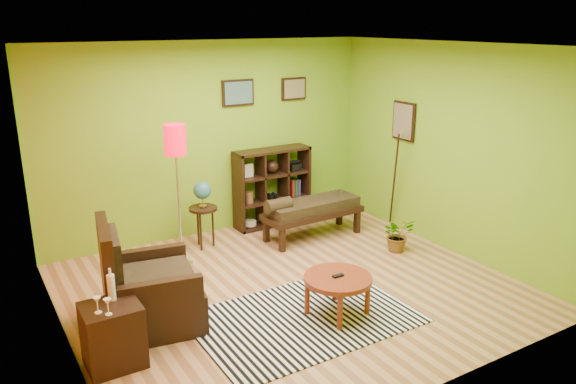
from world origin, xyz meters
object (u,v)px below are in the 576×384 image
coffee_table (338,282)px  cube_shelf (273,187)px  side_cabinet (113,335)px  floor_lamp (176,153)px  armchair (146,294)px  globe_table (203,198)px  bench (310,209)px  potted_plant (397,238)px

coffee_table → cube_shelf: size_ratio=0.61×
cube_shelf → coffee_table: bearing=-106.1°
side_cabinet → floor_lamp: size_ratio=0.49×
coffee_table → side_cabinet: side_cabinet is taller
coffee_table → armchair: armchair is taller
globe_table → side_cabinet: bearing=-129.9°
cube_shelf → bench: bearing=-77.6°
floor_lamp → side_cabinet: bearing=-127.3°
side_cabinet → floor_lamp: (1.32, 1.74, 1.20)m
globe_table → cube_shelf: size_ratio=0.80×
armchair → side_cabinet: 0.73m
globe_table → bench: (1.46, -0.47, -0.28)m
side_cabinet → coffee_table: bearing=-7.9°
coffee_table → globe_table: (-0.48, 2.50, 0.34)m
coffee_table → floor_lamp: 2.54m
armchair → cube_shelf: size_ratio=0.96×
floor_lamp → potted_plant: 3.21m
armchair → floor_lamp: 1.85m
floor_lamp → potted_plant: bearing=-21.2°
cube_shelf → potted_plant: 2.08m
bench → cube_shelf: bearing=102.4°
coffee_table → side_cabinet: 2.32m
potted_plant → bench: bearing=126.4°
coffee_table → potted_plant: 2.02m
armchair → globe_table: bearing=50.8°
globe_table → potted_plant: 2.74m
side_cabinet → globe_table: globe_table is taller
floor_lamp → globe_table: floor_lamp is taller
globe_table → cube_shelf: (1.29, 0.31, -0.12)m
side_cabinet → bench: side_cabinet is taller
potted_plant → coffee_table: bearing=-150.3°
floor_lamp → coffee_table: bearing=-64.6°
globe_table → bench: bearing=-17.9°
coffee_table → floor_lamp: (-0.98, 2.06, 1.12)m
armchair → side_cabinet: size_ratio=1.26×
floor_lamp → globe_table: bearing=41.5°
floor_lamp → globe_table: 1.03m
armchair → cube_shelf: (2.63, 1.94, 0.25)m
floor_lamp → globe_table: (0.50, 0.44, -0.78)m
side_cabinet → globe_table: size_ratio=0.96×
coffee_table → bench: bench is taller
bench → floor_lamp: bearing=179.1°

